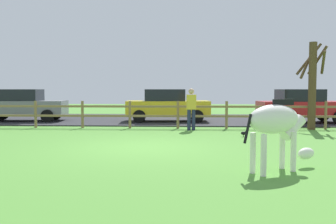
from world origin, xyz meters
The scene contains 10 objects.
ground_plane centered at (0.00, 0.00, 0.00)m, with size 60.00×60.00×0.00m, color #549338.
parking_asphalt centered at (0.00, 9.30, 0.03)m, with size 28.00×7.40×0.05m, color #2D2D33.
paddock_fence centered at (-0.08, 5.00, 0.65)m, with size 21.96×0.11×1.13m.
bare_tree centered at (6.29, 4.91, 1.89)m, with size 1.12×1.11×3.49m.
zebra centered at (2.99, -2.89, 0.93)m, with size 1.68×1.27×1.41m.
crow_on_grass centered at (3.21, 2.43, 0.13)m, with size 0.21×0.10×0.20m.
parked_car_yellow centered at (0.33, 7.83, 0.84)m, with size 4.11×2.11×1.56m.
parked_car_grey centered at (-6.77, 7.66, 0.84)m, with size 4.16×2.22×1.56m.
parked_car_red centered at (6.66, 7.38, 0.84)m, with size 4.10×2.08×1.56m.
visitor_near_fence centered at (1.45, 4.35, 0.91)m, with size 0.38×0.26×1.64m.
Camera 1 is at (1.22, -10.05, 1.60)m, focal length 39.31 mm.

